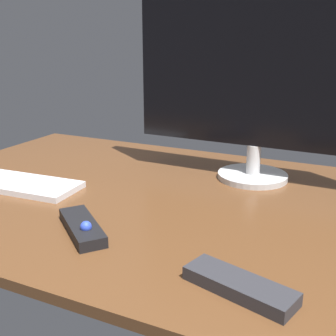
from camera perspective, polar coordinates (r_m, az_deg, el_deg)
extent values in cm
cube|color=brown|center=(98.48, 0.99, -4.69)|extent=(140.00, 84.00, 2.00)
cylinder|color=silver|center=(113.55, 11.28, -1.05)|extent=(18.13, 18.13, 1.47)
cylinder|color=silver|center=(112.21, 11.42, 1.16)|extent=(3.56, 3.56, 7.63)
cube|color=black|center=(108.22, 12.14, 12.57)|extent=(63.74, 4.05, 36.98)
cube|color=white|center=(113.85, -20.60, -1.81)|extent=(37.98, 14.42, 1.47)
cube|color=black|center=(83.32, -11.49, -7.79)|extent=(16.14, 14.55, 2.17)
sphere|color=blue|center=(79.82, -10.97, -7.76)|extent=(2.16, 2.16, 2.16)
cube|color=#2D2D33|center=(65.25, 9.57, -15.32)|extent=(17.91, 9.98, 2.13)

